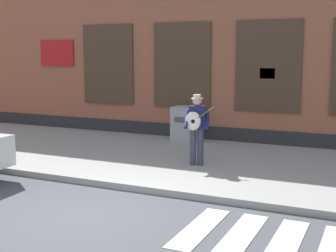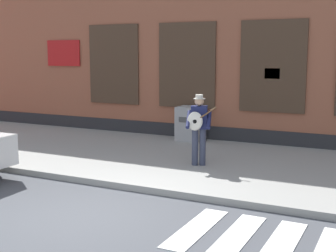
% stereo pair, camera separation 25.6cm
% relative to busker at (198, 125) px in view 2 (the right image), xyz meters
% --- Properties ---
extents(ground_plane, '(160.00, 160.00, 0.00)m').
position_rel_busker_xyz_m(ground_plane, '(-0.45, -3.69, -1.10)').
color(ground_plane, '#424449').
extents(sidewalk, '(28.00, 5.48, 0.14)m').
position_rel_busker_xyz_m(sidewalk, '(-0.45, 0.60, -1.03)').
color(sidewalk, gray).
rests_on(sidewalk, ground).
extents(building_backdrop, '(28.00, 4.06, 6.96)m').
position_rel_busker_xyz_m(building_backdrop, '(-0.45, 5.33, 2.37)').
color(building_backdrop, '#99563D').
rests_on(building_backdrop, ground).
extents(busker, '(0.78, 0.66, 1.69)m').
position_rel_busker_xyz_m(busker, '(0.00, 0.00, 0.00)').
color(busker, '#33384C').
rests_on(busker, sidewalk).
extents(utility_box, '(0.77, 0.68, 1.04)m').
position_rel_busker_xyz_m(utility_box, '(-1.46, 2.89, -0.45)').
color(utility_box, '#9E9E9E').
rests_on(utility_box, sidewalk).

